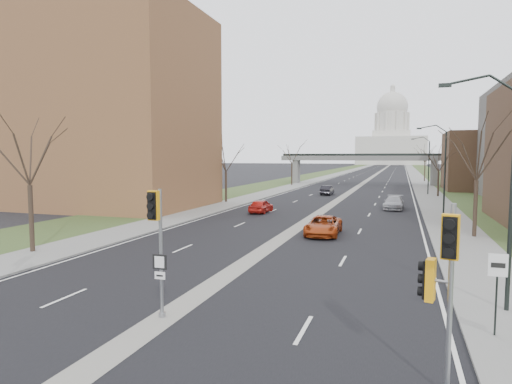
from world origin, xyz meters
The scene contains 27 objects.
ground centered at (0.00, 0.00, 0.00)m, with size 700.00×700.00×0.00m, color black.
road_surface centered at (0.00, 150.00, 0.01)m, with size 20.00×600.00×0.01m, color black.
median_strip centered at (0.00, 150.00, 0.00)m, with size 1.20×600.00×0.02m, color gray.
sidewalk_right centered at (12.00, 150.00, 0.06)m, with size 4.00×600.00×0.12m, color gray.
sidewalk_left centered at (-12.00, 150.00, 0.06)m, with size 4.00×600.00×0.12m, color gray.
grass_verge_right centered at (18.00, 150.00, 0.05)m, with size 8.00×600.00×0.10m, color #31431F.
grass_verge_left centered at (-18.00, 150.00, 0.05)m, with size 8.00×600.00×0.10m, color #31431F.
apartment_building centered at (-26.00, 30.00, 11.00)m, with size 25.00×16.00×22.00m, color brown.
commercial_block_far centered at (22.00, 70.00, 5.00)m, with size 14.00×14.00×10.00m, color brown.
pedestrian_bridge centered at (0.00, 80.00, 4.84)m, with size 34.00×3.00×6.45m.
capitol centered at (0.00, 320.00, 18.60)m, with size 48.00×42.00×55.75m.
streetlight_near centered at (10.99, 6.00, 6.95)m, with size 2.61×0.20×8.70m.
streetlight_mid centered at (10.99, 32.00, 6.95)m, with size 2.61×0.20×8.70m.
streetlight_far centered at (10.99, 58.00, 6.95)m, with size 2.61×0.20×8.70m.
tree_left_a centered at (-13.00, 8.00, 6.64)m, with size 7.20×7.20×9.40m.
tree_left_b centered at (-13.00, 38.00, 6.23)m, with size 6.75×6.75×8.81m.
tree_left_c centered at (-13.00, 72.00, 7.04)m, with size 7.65×7.65×9.99m.
tree_right_a centered at (13.00, 22.00, 6.64)m, with size 7.20×7.20×9.40m.
tree_right_b centered at (13.00, 55.00, 5.82)m, with size 6.30×6.30×8.22m.
tree_right_c centered at (13.00, 95.00, 7.04)m, with size 7.65×7.65×9.99m.
signal_pole_median centered at (-0.11, 1.23, 3.26)m, with size 0.54×0.76×4.67m.
signal_pole_right centered at (8.95, -0.85, 3.09)m, with size 0.79×0.98×4.72m.
speed_limit_sign centered at (10.92, 3.33, 1.94)m, with size 0.57×0.07×2.65m.
car_left_near centered at (-5.78, 30.22, 0.70)m, with size 1.65×4.11×1.40m, color #B11B14.
car_left_far centered at (-2.74, 53.29, 0.71)m, with size 1.51×4.33×1.43m, color black.
car_right_near centered at (2.56, 19.68, 0.71)m, with size 2.35×5.11×1.42m, color #A33911.
car_right_mid centered at (7.23, 37.85, 0.73)m, with size 2.04×5.03×1.46m, color #9D9FA5.
Camera 1 is at (7.98, -11.67, 5.81)m, focal length 30.00 mm.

